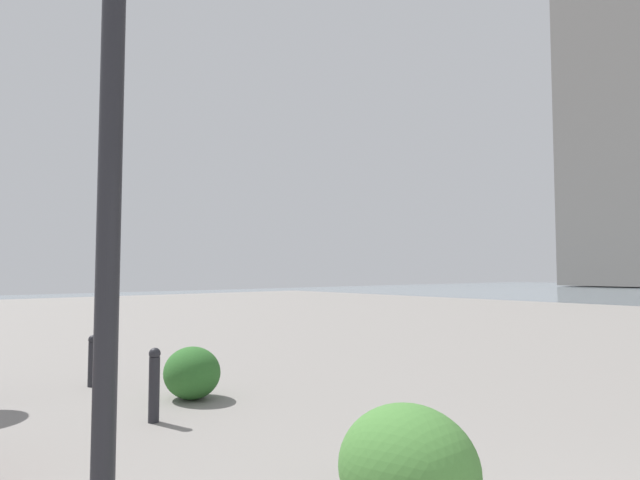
{
  "coord_description": "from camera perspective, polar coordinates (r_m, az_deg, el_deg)",
  "views": [
    {
      "loc": [
        0.05,
        2.07,
        1.69
      ],
      "look_at": [
        9.14,
        -5.76,
        2.4
      ],
      "focal_mm": 29.42,
      "sensor_mm": 36.0,
      "label": 1
    }
  ],
  "objects": [
    {
      "name": "lamppost",
      "position": [
        3.59,
        -21.67,
        15.7
      ],
      "size": [
        0.98,
        0.28,
        4.32
      ],
      "color": "#232328",
      "rests_on": "ground"
    },
    {
      "name": "bollard_mid",
      "position": [
        8.55,
        -23.51,
        -11.84
      ],
      "size": [
        0.13,
        0.13,
        0.75
      ],
      "color": "#232328",
      "rests_on": "ground"
    },
    {
      "name": "building_annex",
      "position": [
        73.16,
        29.84,
        11.07
      ],
      "size": [
        11.22,
        10.56,
        40.87
      ],
      "color": "gray",
      "rests_on": "ground"
    },
    {
      "name": "shrub_round",
      "position": [
        7.35,
        -13.75,
        -13.86
      ],
      "size": [
        0.8,
        0.72,
        0.68
      ],
      "color": "#2D6628",
      "rests_on": "ground"
    },
    {
      "name": "bollard_near",
      "position": [
        6.37,
        -17.59,
        -14.63
      ],
      "size": [
        0.13,
        0.13,
        0.83
      ],
      "color": "#232328",
      "rests_on": "ground"
    },
    {
      "name": "shrub_low",
      "position": [
        3.75,
        9.54,
        -23.3
      ],
      "size": [
        0.96,
        0.86,
        0.82
      ],
      "color": "#477F38",
      "rests_on": "ground"
    }
  ]
}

